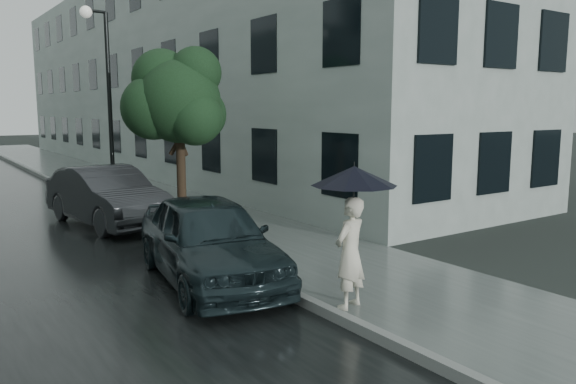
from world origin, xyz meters
TOP-DOWN VIEW (x-y plane):
  - ground at (0.00, 0.00)m, footprint 120.00×120.00m
  - sidewalk at (0.25, 12.00)m, footprint 3.50×60.00m
  - kerb_near at (-1.57, 12.00)m, footprint 0.15×60.00m
  - building_near at (5.47, 19.50)m, footprint 7.02×36.00m
  - pedestrian at (-1.08, -0.82)m, footprint 0.69×0.56m
  - umbrella at (-1.06, -0.86)m, footprint 1.57×1.57m
  - street_tree at (-0.60, 6.27)m, footprint 2.69×2.44m
  - lamp_post at (-1.59, 8.98)m, footprint 0.84×0.38m
  - car_near at (-2.20, 1.47)m, footprint 2.39×4.50m
  - car_far at (-2.20, 7.15)m, footprint 2.09×4.58m

SIDE VIEW (x-z plane):
  - ground at x=0.00m, z-range 0.00..0.00m
  - sidewalk at x=0.25m, z-range 0.00..0.01m
  - kerb_near at x=-1.57m, z-range 0.00..0.15m
  - car_far at x=-2.20m, z-range 0.01..1.46m
  - car_near at x=-2.20m, z-range 0.01..1.46m
  - pedestrian at x=-1.08m, z-range 0.01..1.65m
  - umbrella at x=-1.06m, z-range 1.35..2.57m
  - street_tree at x=-0.60m, z-range 0.89..5.31m
  - lamp_post at x=-1.59m, z-range 0.39..5.99m
  - building_near at x=5.47m, z-range 0.00..9.00m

